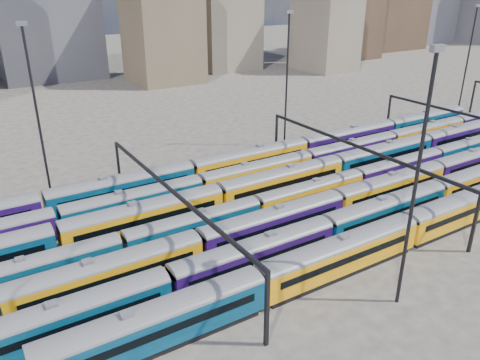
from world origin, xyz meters
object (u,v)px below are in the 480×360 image
rake_2 (336,201)px  mast_2 (417,176)px  rake_0 (462,206)px  rake_1 (326,228)px

rake_2 → mast_2: 21.57m
rake_0 → mast_2: 24.13m
rake_1 → rake_2: rake_2 is taller
mast_2 → rake_0: bearing=19.1°
rake_0 → rake_1: (-19.42, 5.00, -0.13)m
rake_0 → rake_2: (-13.17, 10.00, -0.10)m
rake_0 → rake_1: rake_0 is taller
rake_0 → mast_2: size_ratio=4.23×
rake_0 → rake_1: bearing=165.6°
mast_2 → rake_2: bearing=67.5°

